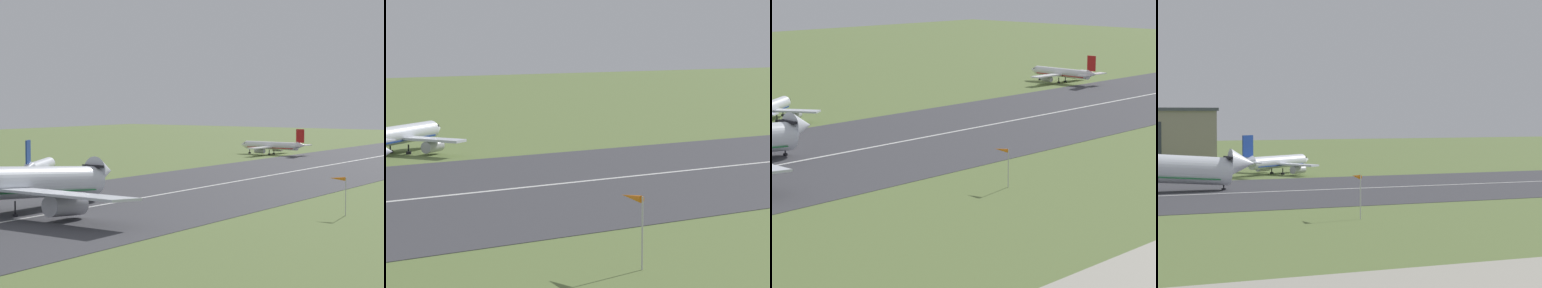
% 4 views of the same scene
% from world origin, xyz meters
% --- Properties ---
extents(ground_plane, '(644.50, 644.50, 0.00)m').
position_xyz_m(ground_plane, '(0.00, 54.53, 0.00)').
color(ground_plane, olive).
extents(runway_strip, '(404.50, 51.60, 0.06)m').
position_xyz_m(runway_strip, '(0.00, 109.05, 0.03)').
color(runway_strip, '#3D3D42').
rests_on(runway_strip, ground_plane).
extents(runway_centreline, '(364.05, 0.70, 0.01)m').
position_xyz_m(runway_centreline, '(0.00, 109.05, 0.07)').
color(runway_centreline, silver).
rests_on(runway_centreline, runway_strip).
extents(airplane_parked_centre, '(23.93, 24.48, 8.62)m').
position_xyz_m(airplane_parked_centre, '(105.20, 141.30, 2.87)').
color(airplane_parked_centre, white).
rests_on(airplane_parked_centre, ground_plane).
extents(windsock_pole, '(0.70, 2.81, 6.05)m').
position_xyz_m(windsock_pole, '(-3.08, 71.29, 5.44)').
color(windsock_pole, '#B7B7BC').
rests_on(windsock_pole, ground_plane).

